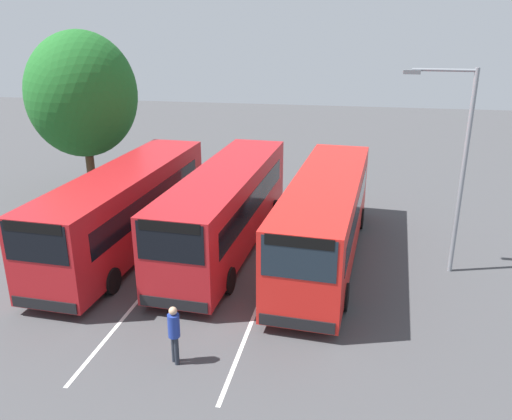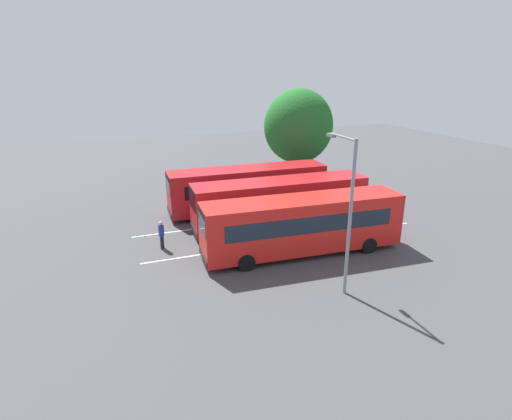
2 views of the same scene
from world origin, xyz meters
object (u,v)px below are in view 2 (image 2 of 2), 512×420
Objects in this scene: bus_far_left at (248,188)px; pedestrian at (161,233)px; bus_center_left at (280,202)px; street_lamp at (348,207)px; depot_tree at (299,126)px; bus_center_right at (302,224)px.

pedestrian is at bearing 34.82° from bus_far_left.
bus_center_left is 7.81m from pedestrian.
depot_tree is (-6.42, -17.23, 1.02)m from street_lamp.
bus_far_left is 1.58× the size of street_lamp.
street_lamp is (0.18, 4.46, 2.45)m from bus_center_right.
bus_center_left is at bearing -2.55° from street_lamp.
bus_center_right is 14.62m from depot_tree.
depot_tree reaches higher than bus_center_right.
bus_center_left is 1.00× the size of bus_center_right.
bus_far_left is 1.37× the size of depot_tree.
bus_center_right is at bearing -0.62° from street_lamp.
bus_center_left is 6.76× the size of pedestrian.
bus_center_right is 8.17m from pedestrian.
pedestrian is 11.20m from street_lamp.
bus_far_left is at bearing 75.35° from pedestrian.
pedestrian is 0.20× the size of depot_tree.
bus_center_right is at bearing 95.39° from bus_far_left.
bus_center_left is 1.58× the size of street_lamp.
street_lamp is at bearing 69.56° from depot_tree.
bus_center_left is at bearing -91.84° from bus_center_right.
street_lamp is (-0.13, 12.34, 2.45)m from bus_far_left.
pedestrian is at bearing 6.45° from bus_center_left.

